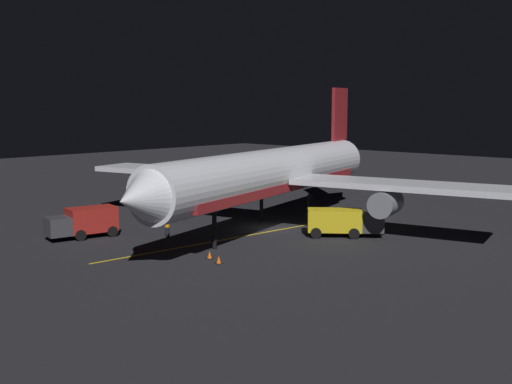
% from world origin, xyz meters
% --- Properties ---
extents(ground_plane, '(180.00, 180.00, 0.20)m').
position_xyz_m(ground_plane, '(0.00, 0.00, -0.10)').
color(ground_plane, black).
extents(apron_guide_stripe, '(3.12, 27.98, 0.01)m').
position_xyz_m(apron_guide_stripe, '(-0.47, 4.00, 0.00)').
color(apron_guide_stripe, gold).
rests_on(apron_guide_stripe, ground_plane).
extents(airliner, '(40.70, 40.38, 12.77)m').
position_xyz_m(airliner, '(0.14, -0.62, 4.84)').
color(airliner, silver).
rests_on(airliner, ground_plane).
extents(baggage_truck, '(3.23, 6.00, 2.49)m').
position_xyz_m(baggage_truck, '(8.82, 13.36, 1.27)').
color(baggage_truck, maroon).
rests_on(baggage_truck, ground_plane).
extents(catering_truck, '(6.13, 5.54, 2.28)m').
position_xyz_m(catering_truck, '(-6.54, -1.55, 1.20)').
color(catering_truck, gold).
rests_on(catering_truck, ground_plane).
extents(ground_crew_worker, '(0.40, 0.40, 1.74)m').
position_xyz_m(ground_crew_worker, '(3.92, 8.64, 0.89)').
color(ground_crew_worker, black).
rests_on(ground_crew_worker, ground_plane).
extents(traffic_cone_near_left, '(0.50, 0.50, 0.55)m').
position_xyz_m(traffic_cone_near_left, '(-4.01, 11.23, 0.25)').
color(traffic_cone_near_left, '#EA590F').
rests_on(traffic_cone_near_left, ground_plane).
extents(traffic_cone_near_right, '(0.50, 0.50, 0.55)m').
position_xyz_m(traffic_cone_near_right, '(-5.53, 11.77, 0.25)').
color(traffic_cone_near_right, '#EA590F').
rests_on(traffic_cone_near_right, ground_plane).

